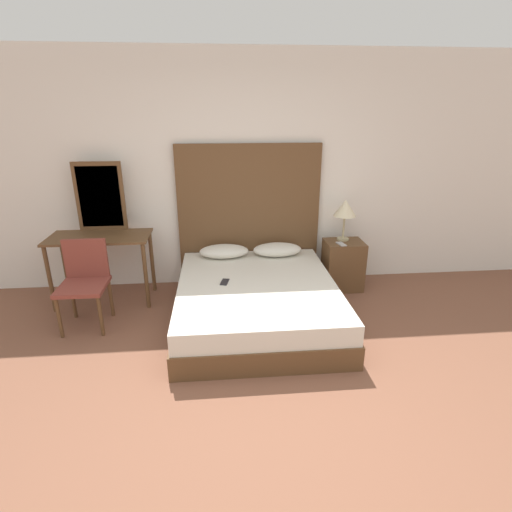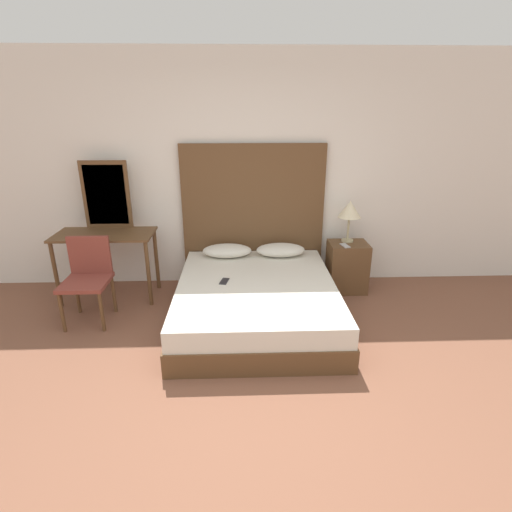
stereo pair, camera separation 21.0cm
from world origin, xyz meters
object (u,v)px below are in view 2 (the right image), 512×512
Objects in this scene: phone_on_bed at (224,281)px; chair at (88,274)px; table_lamp at (350,210)px; vanity_desk at (106,244)px; nightstand at (347,267)px; phone_on_nightstand at (345,246)px; bed at (256,301)px.

chair is at bearing 176.86° from phone_on_bed.
vanity_desk is at bearing -176.71° from table_lamp.
nightstand is at bearing 24.55° from phone_on_bed.
vanity_desk reaches higher than phone_on_bed.
vanity_desk is at bearing 179.84° from phone_on_nightstand.
chair is (-0.04, -0.49, -0.15)m from vanity_desk.
vanity_desk is (-1.34, 0.57, 0.22)m from phone_on_bed.
phone_on_nightstand is at bearing -126.94° from nightstand.
chair is (-2.75, -0.49, -0.10)m from phone_on_nightstand.
table_lamp reaches higher than phone_on_bed.
bed is at bearing -145.46° from table_lamp.
phone_on_nightstand is at bearing 22.40° from phone_on_bed.
nightstand is at bearing 31.80° from bed.
phone_on_bed is 0.15× the size of vanity_desk.
vanity_desk is (-2.70, 0.01, 0.05)m from phone_on_nightstand.
phone_on_bed is 1.58m from nightstand.
nightstand is 0.55× the size of vanity_desk.
chair is (-1.38, 0.08, 0.07)m from phone_on_bed.
bed is 3.95× the size of table_lamp.
nightstand reaches higher than bed.
table_lamp is at bearing 26.99° from phone_on_bed.
table_lamp reaches higher than bed.
chair is (-1.71, 0.11, 0.29)m from bed.
nightstand is at bearing 11.60° from chair.
table_lamp is (1.43, 0.73, 0.54)m from phone_on_bed.
bed is 1.79× the size of vanity_desk.
phone_on_nightstand reaches higher than nightstand.
bed is at bearing -5.74° from phone_on_bed.
nightstand is 2.88m from chair.
phone_on_bed is 0.33× the size of table_lamp.
phone_on_nightstand is at bearing 29.79° from bed.
bed is 3.25× the size of nightstand.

